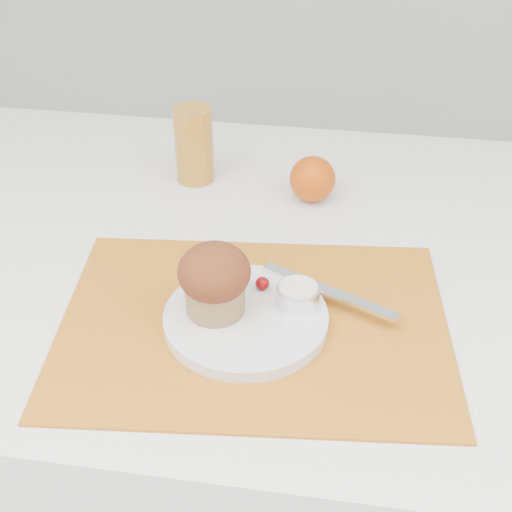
% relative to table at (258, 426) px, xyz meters
% --- Properties ---
extents(table, '(1.20, 0.80, 0.75)m').
position_rel_table_xyz_m(table, '(0.00, 0.00, 0.00)').
color(table, white).
rests_on(table, ground).
extents(placemat, '(0.51, 0.39, 0.00)m').
position_rel_table_xyz_m(placemat, '(0.02, -0.17, 0.38)').
color(placemat, '#C4701B').
rests_on(placemat, table).
extents(plate, '(0.22, 0.22, 0.02)m').
position_rel_table_xyz_m(plate, '(0.01, -0.17, 0.39)').
color(plate, silver).
rests_on(plate, placemat).
extents(ramekin, '(0.07, 0.07, 0.02)m').
position_rel_table_xyz_m(ramekin, '(0.07, -0.14, 0.41)').
color(ramekin, silver).
rests_on(ramekin, plate).
extents(cream, '(0.05, 0.05, 0.01)m').
position_rel_table_xyz_m(cream, '(0.07, -0.14, 0.42)').
color(cream, white).
rests_on(cream, ramekin).
extents(raspberry_near, '(0.02, 0.02, 0.02)m').
position_rel_table_xyz_m(raspberry_near, '(0.02, -0.12, 0.40)').
color(raspberry_near, '#560203').
rests_on(raspberry_near, plate).
extents(raspberry_far, '(0.02, 0.02, 0.02)m').
position_rel_table_xyz_m(raspberry_far, '(0.06, -0.13, 0.40)').
color(raspberry_far, '#54020F').
rests_on(raspberry_far, plate).
extents(butter_knife, '(0.18, 0.09, 0.00)m').
position_rel_table_xyz_m(butter_knife, '(0.11, -0.11, 0.40)').
color(butter_knife, silver).
rests_on(butter_knife, plate).
extents(orange, '(0.07, 0.07, 0.07)m').
position_rel_table_xyz_m(orange, '(0.06, 0.15, 0.41)').
color(orange, '#CB4C07').
rests_on(orange, table).
extents(juice_glass, '(0.07, 0.07, 0.12)m').
position_rel_table_xyz_m(juice_glass, '(-0.13, 0.18, 0.44)').
color(juice_glass, '#B97A22').
rests_on(juice_glass, table).
extents(muffin, '(0.09, 0.09, 0.09)m').
position_rel_table_xyz_m(muffin, '(-0.03, -0.17, 0.44)').
color(muffin, '#99774A').
rests_on(muffin, plate).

